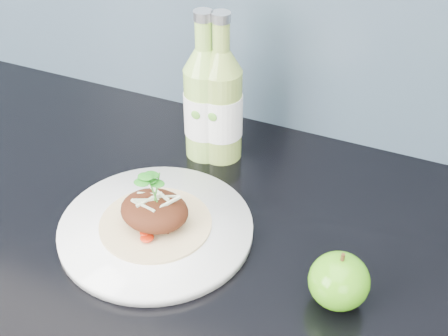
{
  "coord_description": "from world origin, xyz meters",
  "views": [
    {
      "loc": [
        0.3,
        1.07,
        1.51
      ],
      "look_at": [
        0.02,
        1.7,
        1.0
      ],
      "focal_mm": 50.0,
      "sensor_mm": 36.0,
      "label": 1
    }
  ],
  "objects_px": {
    "green_apple": "(339,281)",
    "cider_bottle_left": "(205,103)",
    "cider_bottle_right": "(221,105)",
    "dinner_plate": "(156,229)"
  },
  "relations": [
    {
      "from": "green_apple",
      "to": "cider_bottle_left",
      "type": "distance_m",
      "value": 0.38
    },
    {
      "from": "cider_bottle_left",
      "to": "green_apple",
      "type": "bearing_deg",
      "value": -27.24
    },
    {
      "from": "cider_bottle_left",
      "to": "cider_bottle_right",
      "type": "relative_size",
      "value": 1.0
    },
    {
      "from": "dinner_plate",
      "to": "cider_bottle_right",
      "type": "height_order",
      "value": "cider_bottle_right"
    },
    {
      "from": "green_apple",
      "to": "cider_bottle_left",
      "type": "xyz_separation_m",
      "value": [
        -0.29,
        0.23,
        0.06
      ]
    },
    {
      "from": "green_apple",
      "to": "cider_bottle_left",
      "type": "height_order",
      "value": "cider_bottle_left"
    },
    {
      "from": "cider_bottle_right",
      "to": "green_apple",
      "type": "bearing_deg",
      "value": -52.42
    },
    {
      "from": "cider_bottle_left",
      "to": "cider_bottle_right",
      "type": "bearing_deg",
      "value": 22.33
    },
    {
      "from": "dinner_plate",
      "to": "green_apple",
      "type": "relative_size",
      "value": 3.56
    },
    {
      "from": "dinner_plate",
      "to": "cider_bottle_left",
      "type": "distance_m",
      "value": 0.23
    }
  ]
}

